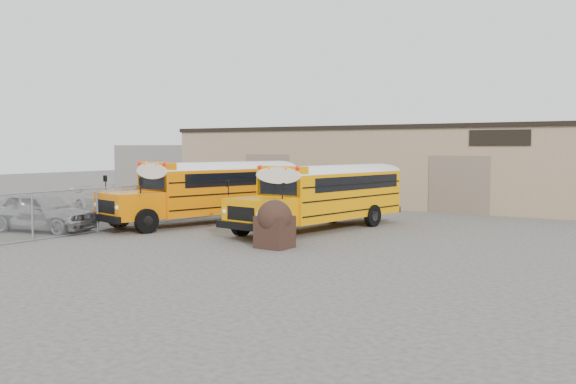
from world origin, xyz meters
The scene contains 10 objects.
ground centered at (0.00, 0.00, 0.00)m, with size 120.00×120.00×0.00m, color #44413F.
warehouse centered at (0.00, 19.99, 2.37)m, with size 30.20×10.20×4.67m.
chainlink_fence centered at (-6.00, 3.00, 0.90)m, with size 0.07×18.07×1.81m.
distant_building_left centered at (-22.00, 22.00, 1.80)m, with size 8.00×6.00×3.60m, color slate.
school_bus_left centered at (-2.70, 10.63, 1.64)m, with size 4.67×9.95×2.83m.
school_bus_right centered at (2.04, 11.52, 1.58)m, with size 3.60×9.59×2.74m.
tarp_bundle centered at (2.31, 0.49, 0.84)m, with size 1.21×1.21×1.65m.
car_silver centered at (-8.12, -1.06, 0.81)m, with size 1.92×4.77×1.63m, color #A1A2A6.
car_white centered at (-11.20, 5.34, 0.69)m, with size 1.93×4.75×1.38m, color beige.
car_dark centered at (-10.89, 8.41, 0.69)m, with size 1.45×4.16×1.37m, color black.
Camera 1 is at (14.42, -17.49, 3.43)m, focal length 40.00 mm.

